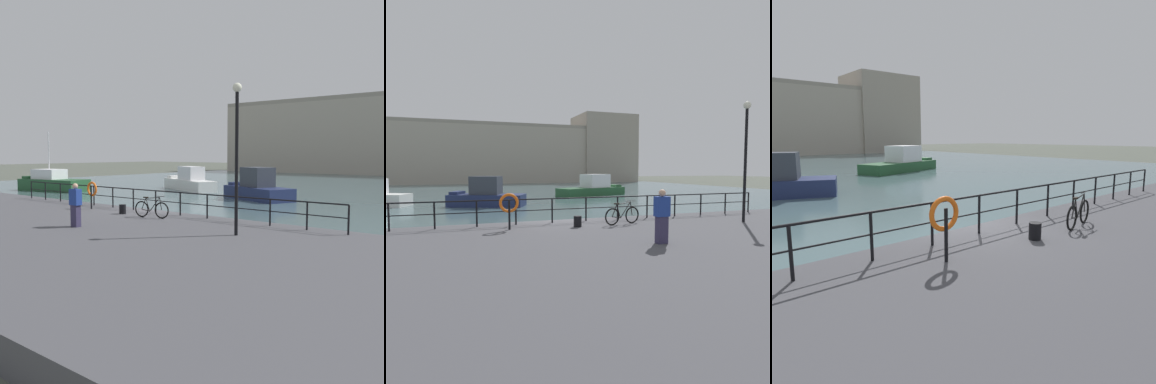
% 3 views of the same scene
% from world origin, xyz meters
% --- Properties ---
extents(ground_plane, '(240.00, 240.00, 0.00)m').
position_xyz_m(ground_plane, '(0.00, 0.00, 0.00)').
color(ground_plane, '#4C5147').
extents(water_basin, '(80.00, 60.00, 0.01)m').
position_xyz_m(water_basin, '(0.00, 30.20, 0.01)').
color(water_basin, '#476066').
rests_on(water_basin, ground_plane).
extents(quay_promenade, '(56.00, 13.00, 0.72)m').
position_xyz_m(quay_promenade, '(0.00, -6.50, 0.36)').
color(quay_promenade, '#47474C').
rests_on(quay_promenade, ground_plane).
extents(moored_harbor_tender, '(7.17, 3.91, 5.55)m').
position_xyz_m(moored_harbor_tender, '(-21.55, 8.39, 0.78)').
color(moored_harbor_tender, '#23512D').
rests_on(moored_harbor_tender, water_basin).
extents(moored_white_yacht, '(6.51, 4.52, 2.47)m').
position_xyz_m(moored_white_yacht, '(-2.29, 13.75, 0.86)').
color(moored_white_yacht, navy).
rests_on(moored_white_yacht, water_basin).
extents(moored_red_daysailer, '(7.98, 5.00, 2.28)m').
position_xyz_m(moored_red_daysailer, '(-12.04, 17.17, 0.83)').
color(moored_red_daysailer, white).
rests_on(moored_red_daysailer, water_basin).
extents(quay_railing, '(20.43, 0.07, 1.08)m').
position_xyz_m(quay_railing, '(0.24, -0.75, 1.46)').
color(quay_railing, black).
rests_on(quay_railing, quay_promenade).
extents(parked_bicycle, '(1.75, 0.40, 0.98)m').
position_xyz_m(parked_bicycle, '(2.13, -2.14, 1.11)').
color(parked_bicycle, black).
rests_on(parked_bicycle, quay_promenade).
extents(mooring_bollard, '(0.32, 0.32, 0.44)m').
position_xyz_m(mooring_bollard, '(0.16, -2.09, 0.94)').
color(mooring_bollard, black).
rests_on(mooring_bollard, quay_promenade).
extents(life_ring_stand, '(0.75, 0.16, 1.40)m').
position_xyz_m(life_ring_stand, '(-2.52, -1.77, 1.70)').
color(life_ring_stand, black).
rests_on(life_ring_stand, quay_promenade).
extents(quay_lamp_post, '(0.32, 0.32, 5.23)m').
position_xyz_m(quay_lamp_post, '(7.46, -3.34, 4.01)').
color(quay_lamp_post, black).
rests_on(quay_lamp_post, quay_promenade).
extents(standing_person, '(0.45, 0.30, 1.69)m').
position_xyz_m(standing_person, '(1.65, -5.79, 1.59)').
color(standing_person, '#332D4C').
rests_on(standing_person, quay_promenade).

